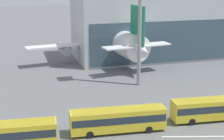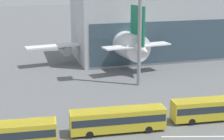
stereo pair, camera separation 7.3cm
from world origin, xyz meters
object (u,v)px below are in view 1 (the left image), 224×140
Objects in this scene: airliner_at_gate_far at (107,37)px; shuttle_bus_1 at (3,134)px; shuttle_bus_2 at (118,119)px; shuttle_bus_3 at (215,108)px.

airliner_at_gate_far is 49.20m from shuttle_bus_1.
airliner_at_gate_far is at bearing 81.52° from shuttle_bus_2.
shuttle_bus_2 is 14.77m from shuttle_bus_3.
shuttle_bus_1 is at bearing 141.59° from airliner_at_gate_far.
airliner_at_gate_far is 43.08m from shuttle_bus_2.
shuttle_bus_1 and shuttle_bus_3 have the same top height.
airliner_at_gate_far is at bearing 64.74° from shuttle_bus_1.
shuttle_bus_2 is (14.77, 0.65, 0.00)m from shuttle_bus_1.
shuttle_bus_2 and shuttle_bus_3 have the same top height.
airliner_at_gate_far is at bearing 101.63° from shuttle_bus_3.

